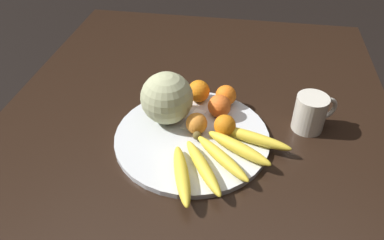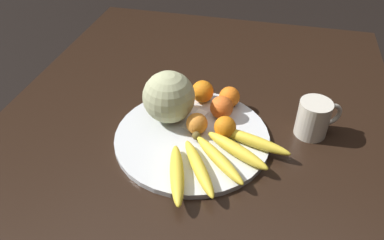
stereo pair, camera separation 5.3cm
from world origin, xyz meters
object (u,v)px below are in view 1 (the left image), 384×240
Objects in this scene: kitchen_table at (186,176)px; orange_back_right at (225,125)px; orange_front_right at (197,123)px; ceramic_mug at (311,113)px; banana_bunch at (220,156)px; orange_back_left at (199,91)px; melon at (167,98)px; fruit_bowl at (192,137)px; orange_front_left at (226,95)px; orange_mid_center at (219,106)px; produce_tag at (192,119)px.

orange_back_right is at bearing -48.70° from kitchen_table.
ceramic_mug is (0.08, -0.29, 0.01)m from orange_front_right.
orange_back_left is (0.24, 0.09, 0.02)m from banana_bunch.
orange_front_right is at bearing -115.50° from melon.
fruit_bowl is (0.06, -0.01, 0.09)m from kitchen_table.
orange_front_left reaches higher than kitchen_table.
banana_bunch is 0.18m from orange_mid_center.
orange_mid_center is 0.08m from produce_tag.
melon reaches higher than orange_back_left.
melon is 2.18× the size of orange_back_left.
melon is at bearing 54.01° from fruit_bowl.
melon is at bearing -176.76° from banana_bunch.
orange_mid_center is at bearing 16.54° from orange_back_right.
orange_front_left is at bearing 136.67° from banana_bunch.
orange_front_right is 0.14m from orange_back_left.
orange_back_right is 0.57× the size of produce_tag.
orange_front_left is 0.08m from orange_back_left.
melon is 2.36× the size of orange_front_left.
orange_front_left is 1.05× the size of orange_front_right.
orange_front_right is at bearing -11.92° from kitchen_table.
orange_back_right is at bearing -103.32° from melon.
produce_tag is (0.15, 0.09, -0.01)m from banana_bunch.
banana_bunch is at bearing -135.69° from fruit_bowl.
orange_mid_center reaches higher than fruit_bowl.
ceramic_mug is at bearing -100.39° from orange_back_left.
fruit_bowl is at bearing 147.48° from orange_mid_center.
fruit_bowl is 0.12m from orange_mid_center.
fruit_bowl is 3.46× the size of ceramic_mug.
kitchen_table is at bearing 168.08° from orange_front_right.
ceramic_mug is at bearing -65.26° from produce_tag.
produce_tag is at bearing 1.88° from kitchen_table.
orange_front_left reaches higher than fruit_bowl.
produce_tag reaches higher than fruit_bowl.
orange_mid_center is at bearing 141.42° from banana_bunch.
orange_back_left reaches higher than produce_tag.
orange_back_left is at bearing 15.37° from produce_tag.
orange_back_left is 0.16m from orange_back_right.
banana_bunch is 4.62× the size of orange_back_left.
ceramic_mug is at bearing -74.04° from orange_front_right.
fruit_bowl is 7.07× the size of orange_back_right.
banana_bunch is at bearing -159.92° from orange_back_left.
melon is 0.18m from orange_front_left.
banana_bunch is 0.25m from orange_back_left.
orange_back_left reaches higher than orange_back_right.
banana_bunch is 0.23m from orange_front_left.
orange_mid_center is 0.63× the size of produce_tag.
orange_front_left is 0.12m from produce_tag.
melon is 0.13m from orange_back_left.
kitchen_table is at bearing -150.08° from banana_bunch.
orange_front_right is (-0.14, 0.06, -0.00)m from orange_front_left.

